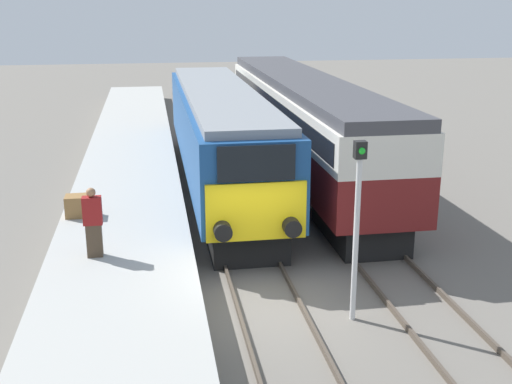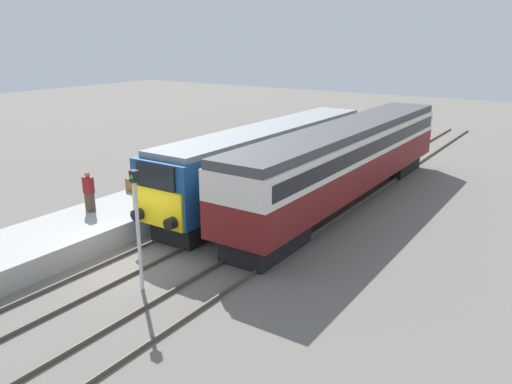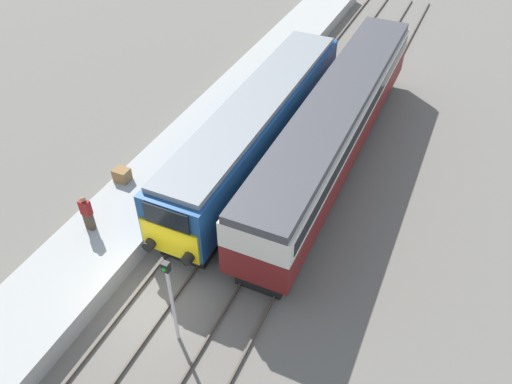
% 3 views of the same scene
% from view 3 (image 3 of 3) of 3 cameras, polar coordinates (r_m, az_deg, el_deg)
% --- Properties ---
extents(ground_plane, '(120.00, 120.00, 0.00)m').
position_cam_3_polar(ground_plane, '(19.58, -11.62, -11.97)').
color(ground_plane, slate).
extents(platform_left, '(3.50, 50.00, 0.84)m').
position_cam_3_polar(platform_left, '(25.34, -8.04, 4.34)').
color(platform_left, '#A8A8A3').
rests_on(platform_left, ground_plane).
extents(rails_near_track, '(1.51, 60.00, 0.14)m').
position_cam_3_polar(rails_near_track, '(22.25, -4.59, -2.65)').
color(rails_near_track, '#4C4238').
rests_on(rails_near_track, ground_plane).
extents(rails_far_track, '(1.50, 60.00, 0.14)m').
position_cam_3_polar(rails_far_track, '(21.21, 3.56, -5.28)').
color(rails_far_track, '#4C4238').
rests_on(rails_far_track, ground_plane).
extents(locomotive, '(2.70, 16.29, 3.67)m').
position_cam_3_polar(locomotive, '(24.10, 0.17, 7.52)').
color(locomotive, black).
rests_on(locomotive, ground_plane).
extents(passenger_carriage, '(2.75, 18.88, 3.86)m').
position_cam_3_polar(passenger_carriage, '(24.25, 9.12, 7.92)').
color(passenger_carriage, black).
rests_on(passenger_carriage, ground_plane).
extents(person_on_platform, '(0.44, 0.26, 1.69)m').
position_cam_3_polar(person_on_platform, '(21.04, -18.76, -2.30)').
color(person_on_platform, '#473828').
rests_on(person_on_platform, platform_left).
extents(signal_post, '(0.24, 0.28, 3.96)m').
position_cam_3_polar(signal_post, '(16.56, -9.69, -11.65)').
color(signal_post, silver).
rests_on(signal_post, ground_plane).
extents(luggage_crate, '(0.70, 0.56, 0.60)m').
position_cam_3_polar(luggage_crate, '(23.42, -15.06, 1.90)').
color(luggage_crate, olive).
rests_on(luggage_crate, platform_left).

